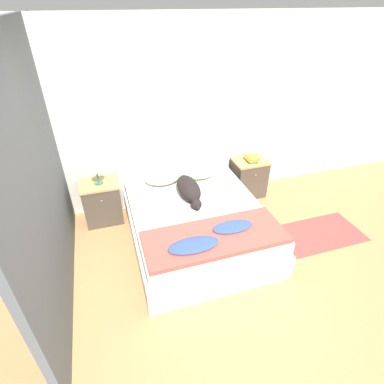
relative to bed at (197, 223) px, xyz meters
The scene contains 14 objects.
ground_plane 1.10m from the bed, 88.18° to the right, with size 16.00×16.00×0.00m, color tan.
wall_back 1.47m from the bed, 88.16° to the left, with size 9.00×0.06×2.55m.
wall_side_left 1.87m from the bed, behind, with size 0.06×3.10×2.55m.
bed is the anchor object (origin of this frame).
headboard 1.04m from the bed, 90.00° to the left, with size 1.70×0.06×1.12m.
nightstand_left 1.35m from the bed, 145.29° to the left, with size 0.51×0.41×0.60m.
nightstand_right 1.35m from the bed, 34.71° to the left, with size 0.51×0.41×0.60m.
pillow_left 0.84m from the bed, 110.28° to the left, with size 0.50×0.38×0.14m.
pillow_right 0.84m from the bed, 69.72° to the left, with size 0.50×0.38×0.14m.
quilt 0.68m from the bed, 91.10° to the right, with size 1.52×0.60×0.09m.
dog 0.45m from the bed, 92.49° to the left, with size 0.27×0.79×0.21m.
book_stack 1.40m from the bed, 34.05° to the left, with size 0.18×0.23×0.07m.
table_lamp 1.48m from the bed, 145.30° to the left, with size 0.17×0.17×0.33m.
rug 1.62m from the bed, 14.93° to the right, with size 1.24×0.64×0.00m.
Camera 1 is at (-0.99, -1.75, 2.66)m, focal length 28.00 mm.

